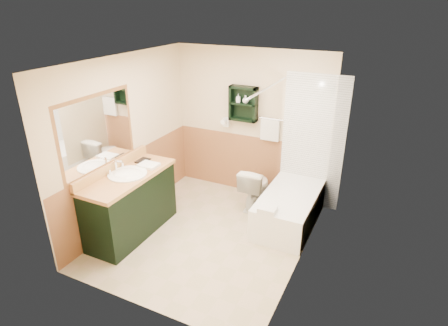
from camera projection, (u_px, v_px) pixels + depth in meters
floor at (208, 235)px, 5.29m from camera, size 3.00×3.00×0.00m
back_wall at (251, 124)px, 6.06m from camera, size 2.60×0.04×2.40m
left_wall at (125, 141)px, 5.33m from camera, size 0.04×3.00×2.40m
right_wall at (308, 176)px, 4.28m from camera, size 0.04×3.00×2.40m
ceiling at (205, 59)px, 4.31m from camera, size 2.60×3.00×0.04m
wainscot_left at (132, 185)px, 5.60m from camera, size 2.98×2.98×1.00m
wainscot_back at (249, 164)px, 6.31m from camera, size 2.58×2.58×1.00m
mirror_frame at (98, 133)px, 4.74m from camera, size 1.30×1.30×1.00m
mirror_glass at (98, 133)px, 4.74m from camera, size 1.20×1.20×0.90m
tile_right at (318, 164)px, 4.97m from camera, size 1.50×1.50×2.10m
tile_back at (312, 143)px, 5.67m from camera, size 0.95×0.95×2.10m
tile_accent at (325, 101)px, 4.63m from camera, size 1.50×1.50×0.10m
wall_shelf at (243, 104)px, 5.86m from camera, size 0.45×0.15×0.55m
hair_dryer at (227, 122)px, 6.14m from camera, size 0.10×0.24×0.18m
towel_bar at (271, 119)px, 5.80m from camera, size 0.40×0.06×0.40m
curtain_rod at (269, 87)px, 4.89m from camera, size 0.03×1.60×0.03m
shower_curtain at (270, 144)px, 5.38m from camera, size 1.05×1.05×1.70m
vanity at (131, 204)px, 5.18m from camera, size 0.59×1.44×0.91m
bathtub at (290, 207)px, 5.51m from camera, size 0.73×1.50×0.49m
toilet at (255, 187)px, 5.90m from camera, size 0.40×0.69×0.67m
counter_towel at (149, 165)px, 5.22m from camera, size 0.27×0.21×0.04m
vanity_book at (138, 154)px, 5.39m from camera, size 0.16×0.02×0.21m
tub_towel at (268, 209)px, 4.91m from camera, size 0.23×0.19×0.07m
soap_bottle_a at (238, 100)px, 5.87m from camera, size 0.09×0.14×0.06m
soap_bottle_b at (246, 100)px, 5.82m from camera, size 0.13×0.15×0.10m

